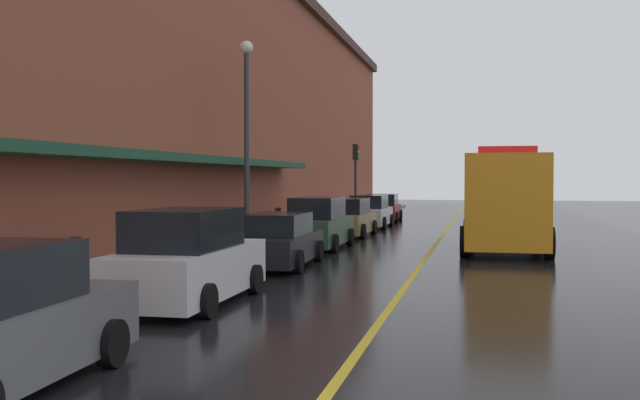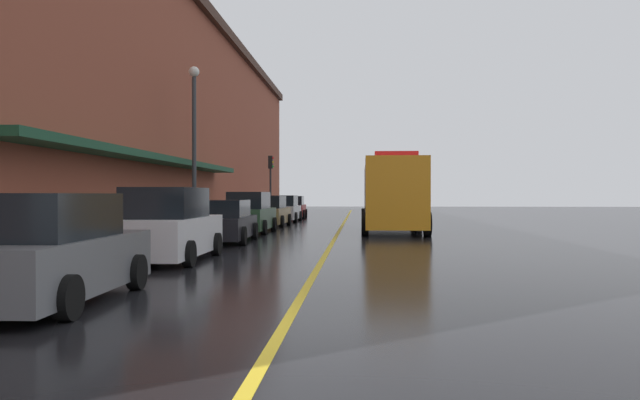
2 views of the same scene
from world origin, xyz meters
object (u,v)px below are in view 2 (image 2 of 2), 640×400
object	(u,v)px
parking_meter_0	(193,212)
parking_meter_2	(217,210)
parking_meter_3	(218,209)
traffic_light_near	(271,174)
parked_car_0	(46,252)
parked_car_6	(292,208)
parked_car_4	(268,212)
parked_car_2	(225,222)
parked_car_5	(284,209)
parked_car_1	(168,227)
parking_meter_1	(86,223)
street_lamp_left	(194,131)
parked_car_3	(250,214)
utility_truck	(392,195)

from	to	relation	value
parking_meter_0	parking_meter_2	distance (m)	4.00
parking_meter_3	traffic_light_near	xyz separation A→B (m)	(0.06, 15.87, 2.10)
parking_meter_2	parking_meter_0	bearing A→B (deg)	-90.00
parked_car_0	parked_car_6	distance (m)	35.15
parking_meter_0	traffic_light_near	bearing A→B (deg)	89.82
parked_car_0	parked_car_4	size ratio (longest dim) A/B	1.06
parked_car_2	parked_car_5	bearing A→B (deg)	-2.11
parking_meter_2	traffic_light_near	xyz separation A→B (m)	(0.06, 16.02, 2.10)
parked_car_1	parking_meter_3	xyz separation A→B (m)	(-1.35, 11.43, 0.17)
parked_car_1	parked_car_4	distance (m)	17.59
parking_meter_1	parking_meter_3	xyz separation A→B (m)	(0.00, 13.35, 0.00)
parked_car_0	parked_car_1	distance (m)	6.33
parked_car_0	parked_car_1	world-z (taller)	parked_car_1
parked_car_6	parked_car_4	bearing A→B (deg)	178.39
parked_car_6	street_lamp_left	world-z (taller)	street_lamp_left
parked_car_5	traffic_light_near	distance (m)	4.78
parked_car_3	parked_car_4	distance (m)	5.64
parked_car_0	parking_meter_0	xyz separation A→B (m)	(-1.36, 13.62, 0.24)
parking_meter_0	parking_meter_2	world-z (taller)	same
parked_car_5	utility_truck	bearing A→B (deg)	-146.41
parking_meter_0	parking_meter_1	world-z (taller)	same
parked_car_3	street_lamp_left	distance (m)	4.63
parked_car_2	utility_truck	xyz separation A→B (m)	(6.43, 7.08, 0.96)
parking_meter_1	street_lamp_left	xyz separation A→B (m)	(-0.60, 11.60, 3.34)
parked_car_5	street_lamp_left	world-z (taller)	street_lamp_left
parking_meter_2	traffic_light_near	distance (m)	16.15
parked_car_3	parking_meter_2	distance (m)	1.51
parking_meter_1	parking_meter_3	bearing A→B (deg)	90.00
parked_car_1	parking_meter_1	xyz separation A→B (m)	(-1.35, -1.92, 0.17)
parked_car_3	parked_car_4	world-z (taller)	parked_car_3
parking_meter_3	parked_car_3	bearing A→B (deg)	20.98
utility_truck	traffic_light_near	size ratio (longest dim) A/B	2.19
parked_car_3	parked_car_0	bearing A→B (deg)	-179.56
parked_car_1	parking_meter_3	bearing A→B (deg)	6.19
parked_car_5	parking_meter_2	bearing A→B (deg)	173.97
parked_car_4	parked_car_5	world-z (taller)	parked_car_5
parking_meter_1	traffic_light_near	size ratio (longest dim) A/B	0.31
parked_car_2	parked_car_5	xyz separation A→B (m)	(0.04, 17.02, 0.06)
parked_car_5	street_lamp_left	size ratio (longest dim) A/B	0.62
parked_car_4	parked_car_0	bearing A→B (deg)	-178.23
utility_truck	parked_car_5	bearing A→B (deg)	-147.12
parked_car_3	parking_meter_0	world-z (taller)	parked_car_3
parked_car_3	parked_car_5	bearing A→B (deg)	-0.20
parked_car_0	parking_meter_2	size ratio (longest dim) A/B	3.45
parking_meter_3	street_lamp_left	world-z (taller)	street_lamp_left
parked_car_6	street_lamp_left	size ratio (longest dim) A/B	0.62
parked_car_5	parking_meter_0	xyz separation A→B (m)	(-1.46, -16.10, 0.28)
parked_car_1	street_lamp_left	world-z (taller)	street_lamp_left
parked_car_6	utility_truck	world-z (taller)	utility_truck
parked_car_2	traffic_light_near	size ratio (longest dim) A/B	1.11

